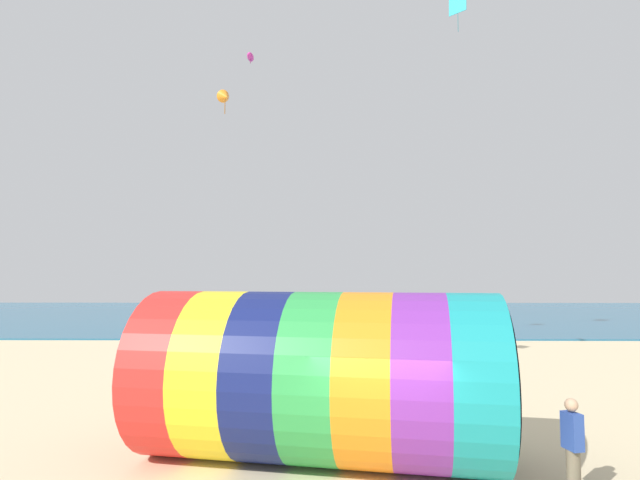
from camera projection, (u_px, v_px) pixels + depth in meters
sea at (335, 314)px, 50.47m from camera, size 120.00×40.00×0.10m
giant_inflatable_tube at (320, 376)px, 10.83m from camera, size 8.12×4.92×3.63m
kite_handler at (573, 447)px, 8.98m from camera, size 0.29×0.40×1.77m
kite_cyan_diamond at (458, 0)px, 28.11m from camera, size 0.83×0.80×2.63m
kite_magenta_parafoil at (250, 57)px, 26.92m from camera, size 0.39×0.98×0.50m
kite_orange_delta at (225, 97)px, 19.36m from camera, size 0.77×0.82×1.01m
bystander_near_water at (144, 370)px, 16.93m from camera, size 0.42×0.37×1.54m
bystander_mid_beach at (407, 357)px, 19.52m from camera, size 0.25×0.38×1.57m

